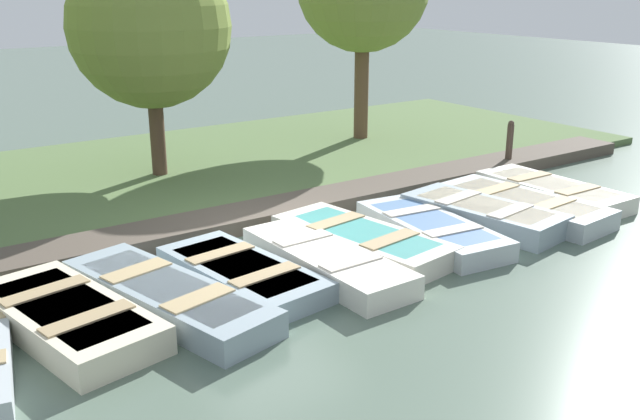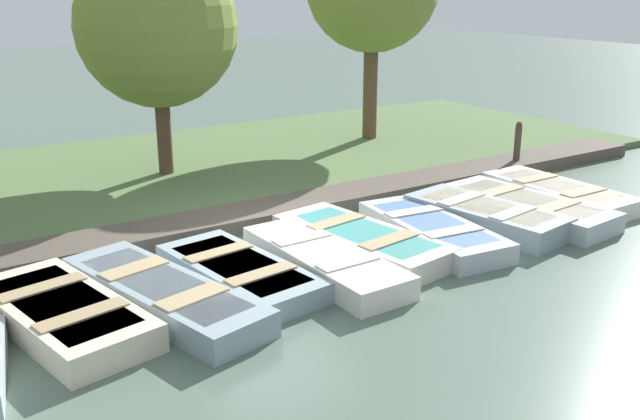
{
  "view_description": "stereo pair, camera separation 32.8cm",
  "coord_description": "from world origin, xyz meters",
  "px_view_note": "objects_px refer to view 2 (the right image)",
  "views": [
    {
      "loc": [
        9.68,
        -5.72,
        4.24
      ],
      "look_at": [
        0.61,
        0.59,
        0.65
      ],
      "focal_mm": 40.0,
      "sensor_mm": 36.0,
      "label": 1
    },
    {
      "loc": [
        9.87,
        -5.44,
        4.24
      ],
      "look_at": [
        0.61,
        0.59,
        0.65
      ],
      "focal_mm": 40.0,
      "sensor_mm": 36.0,
      "label": 2
    }
  ],
  "objects_px": {
    "rowboat_3": "(240,272)",
    "rowboat_5": "(362,240)",
    "rowboat_7": "(486,216)",
    "park_tree_left": "(157,27)",
    "mooring_post_far": "(517,147)",
    "rowboat_1": "(63,314)",
    "rowboat_2": "(163,294)",
    "rowboat_8": "(526,207)",
    "rowboat_9": "(558,193)",
    "rowboat_4": "(324,260)",
    "rowboat_6": "(432,230)"
  },
  "relations": [
    {
      "from": "rowboat_1",
      "to": "rowboat_3",
      "type": "xyz_separation_m",
      "value": [
        -0.05,
        2.53,
        -0.03
      ]
    },
    {
      "from": "rowboat_2",
      "to": "rowboat_9",
      "type": "height_order",
      "value": "rowboat_2"
    },
    {
      "from": "mooring_post_far",
      "to": "rowboat_1",
      "type": "bearing_deg",
      "value": -78.23
    },
    {
      "from": "rowboat_2",
      "to": "rowboat_8",
      "type": "bearing_deg",
      "value": 76.56
    },
    {
      "from": "rowboat_3",
      "to": "rowboat_9",
      "type": "relative_size",
      "value": 0.97
    },
    {
      "from": "rowboat_6",
      "to": "park_tree_left",
      "type": "height_order",
      "value": "park_tree_left"
    },
    {
      "from": "rowboat_6",
      "to": "rowboat_4",
      "type": "bearing_deg",
      "value": -79.73
    },
    {
      "from": "rowboat_7",
      "to": "rowboat_9",
      "type": "height_order",
      "value": "rowboat_7"
    },
    {
      "from": "rowboat_7",
      "to": "park_tree_left",
      "type": "bearing_deg",
      "value": -158.45
    },
    {
      "from": "rowboat_1",
      "to": "park_tree_left",
      "type": "bearing_deg",
      "value": 136.73
    },
    {
      "from": "rowboat_4",
      "to": "park_tree_left",
      "type": "distance_m",
      "value": 6.99
    },
    {
      "from": "mooring_post_far",
      "to": "rowboat_5",
      "type": "bearing_deg",
      "value": -70.38
    },
    {
      "from": "rowboat_2",
      "to": "mooring_post_far",
      "type": "xyz_separation_m",
      "value": [
        -2.36,
        9.46,
        0.4
      ]
    },
    {
      "from": "rowboat_1",
      "to": "rowboat_7",
      "type": "xyz_separation_m",
      "value": [
        0.14,
        7.35,
        0.01
      ]
    },
    {
      "from": "rowboat_7",
      "to": "rowboat_1",
      "type": "bearing_deg",
      "value": -100.14
    },
    {
      "from": "rowboat_8",
      "to": "mooring_post_far",
      "type": "bearing_deg",
      "value": 130.11
    },
    {
      "from": "rowboat_1",
      "to": "rowboat_2",
      "type": "distance_m",
      "value": 1.29
    },
    {
      "from": "rowboat_4",
      "to": "mooring_post_far",
      "type": "relative_size",
      "value": 2.75
    },
    {
      "from": "rowboat_1",
      "to": "park_tree_left",
      "type": "distance_m",
      "value": 7.7
    },
    {
      "from": "rowboat_1",
      "to": "rowboat_3",
      "type": "height_order",
      "value": "rowboat_1"
    },
    {
      "from": "rowboat_7",
      "to": "rowboat_8",
      "type": "bearing_deg",
      "value": 80.24
    },
    {
      "from": "rowboat_8",
      "to": "rowboat_3",
      "type": "bearing_deg",
      "value": -97.29
    },
    {
      "from": "mooring_post_far",
      "to": "rowboat_3",
      "type": "bearing_deg",
      "value": -75.06
    },
    {
      "from": "rowboat_7",
      "to": "rowboat_8",
      "type": "xyz_separation_m",
      "value": [
        0.01,
        1.04,
        -0.02
      ]
    },
    {
      "from": "rowboat_1",
      "to": "rowboat_5",
      "type": "relative_size",
      "value": 0.94
    },
    {
      "from": "rowboat_2",
      "to": "rowboat_8",
      "type": "height_order",
      "value": "rowboat_2"
    },
    {
      "from": "rowboat_5",
      "to": "mooring_post_far",
      "type": "distance_m",
      "value": 6.34
    },
    {
      "from": "rowboat_8",
      "to": "mooring_post_far",
      "type": "distance_m",
      "value": 3.37
    },
    {
      "from": "rowboat_4",
      "to": "rowboat_7",
      "type": "xyz_separation_m",
      "value": [
        -0.16,
        3.58,
        0.02
      ]
    },
    {
      "from": "rowboat_1",
      "to": "rowboat_3",
      "type": "bearing_deg",
      "value": 79.86
    },
    {
      "from": "rowboat_3",
      "to": "rowboat_5",
      "type": "xyz_separation_m",
      "value": [
        -0.07,
        2.26,
        0.02
      ]
    },
    {
      "from": "rowboat_2",
      "to": "rowboat_7",
      "type": "distance_m",
      "value": 6.07
    },
    {
      "from": "rowboat_5",
      "to": "rowboat_7",
      "type": "relative_size",
      "value": 1.09
    },
    {
      "from": "rowboat_4",
      "to": "rowboat_9",
      "type": "relative_size",
      "value": 1.04
    },
    {
      "from": "rowboat_8",
      "to": "rowboat_5",
      "type": "bearing_deg",
      "value": -99.55
    },
    {
      "from": "rowboat_5",
      "to": "mooring_post_far",
      "type": "relative_size",
      "value": 2.84
    },
    {
      "from": "rowboat_3",
      "to": "park_tree_left",
      "type": "relative_size",
      "value": 0.6
    },
    {
      "from": "rowboat_4",
      "to": "rowboat_2",
      "type": "bearing_deg",
      "value": -95.28
    },
    {
      "from": "rowboat_1",
      "to": "rowboat_8",
      "type": "relative_size",
      "value": 0.93
    },
    {
      "from": "rowboat_3",
      "to": "mooring_post_far",
      "type": "distance_m",
      "value": 8.52
    },
    {
      "from": "rowboat_1",
      "to": "mooring_post_far",
      "type": "relative_size",
      "value": 2.67
    },
    {
      "from": "rowboat_4",
      "to": "rowboat_7",
      "type": "height_order",
      "value": "rowboat_7"
    },
    {
      "from": "rowboat_5",
      "to": "rowboat_7",
      "type": "xyz_separation_m",
      "value": [
        0.25,
        2.57,
        0.03
      ]
    },
    {
      "from": "rowboat_2",
      "to": "rowboat_6",
      "type": "distance_m",
      "value": 4.79
    },
    {
      "from": "rowboat_1",
      "to": "rowboat_3",
      "type": "relative_size",
      "value": 1.04
    },
    {
      "from": "rowboat_3",
      "to": "rowboat_6",
      "type": "distance_m",
      "value": 3.56
    },
    {
      "from": "rowboat_9",
      "to": "park_tree_left",
      "type": "bearing_deg",
      "value": -134.07
    },
    {
      "from": "rowboat_7",
      "to": "rowboat_8",
      "type": "distance_m",
      "value": 1.05
    },
    {
      "from": "rowboat_8",
      "to": "rowboat_9",
      "type": "height_order",
      "value": "rowboat_8"
    },
    {
      "from": "rowboat_7",
      "to": "rowboat_8",
      "type": "relative_size",
      "value": 0.91
    }
  ]
}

